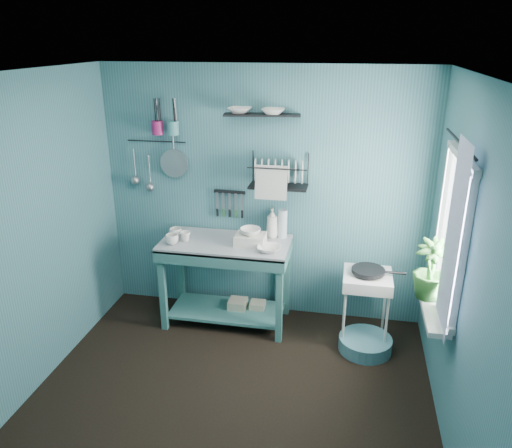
% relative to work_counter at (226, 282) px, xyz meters
% --- Properties ---
extents(floor, '(3.20, 3.20, 0.00)m').
position_rel_work_counter_xyz_m(floor, '(0.31, -1.17, -0.44)').
color(floor, black).
rests_on(floor, ground).
extents(ceiling, '(3.20, 3.20, 0.00)m').
position_rel_work_counter_xyz_m(ceiling, '(0.31, -1.17, 2.06)').
color(ceiling, silver).
rests_on(ceiling, ground).
extents(wall_back, '(3.20, 0.00, 3.20)m').
position_rel_work_counter_xyz_m(wall_back, '(0.31, 0.33, 0.81)').
color(wall_back, '#366870').
rests_on(wall_back, ground).
extents(wall_front, '(3.20, 0.00, 3.20)m').
position_rel_work_counter_xyz_m(wall_front, '(0.31, -2.67, 0.81)').
color(wall_front, '#366870').
rests_on(wall_front, ground).
extents(wall_left, '(0.00, 3.00, 3.00)m').
position_rel_work_counter_xyz_m(wall_left, '(-1.29, -1.17, 0.81)').
color(wall_left, '#366870').
rests_on(wall_left, ground).
extents(wall_right, '(0.00, 3.00, 3.00)m').
position_rel_work_counter_xyz_m(wall_right, '(1.91, -1.17, 0.81)').
color(wall_right, '#366870').
rests_on(wall_right, ground).
extents(work_counter, '(1.33, 0.84, 0.88)m').
position_rel_work_counter_xyz_m(work_counter, '(0.00, 0.00, 0.00)').
color(work_counter, '#346D6A').
rests_on(work_counter, floor).
extents(mug_left, '(0.12, 0.12, 0.10)m').
position_rel_work_counter_xyz_m(mug_left, '(-0.48, -0.16, 0.49)').
color(mug_left, white).
rests_on(mug_left, work_counter).
extents(mug_mid, '(0.14, 0.14, 0.09)m').
position_rel_work_counter_xyz_m(mug_mid, '(-0.38, -0.06, 0.48)').
color(mug_mid, white).
rests_on(mug_mid, work_counter).
extents(mug_right, '(0.17, 0.17, 0.10)m').
position_rel_work_counter_xyz_m(mug_right, '(-0.50, 0.00, 0.49)').
color(mug_right, white).
rests_on(mug_right, work_counter).
extents(wash_tub, '(0.28, 0.22, 0.10)m').
position_rel_work_counter_xyz_m(wash_tub, '(0.25, -0.02, 0.49)').
color(wash_tub, silver).
rests_on(wash_tub, work_counter).
extents(tub_bowl, '(0.20, 0.19, 0.06)m').
position_rel_work_counter_xyz_m(tub_bowl, '(0.25, -0.02, 0.57)').
color(tub_bowl, white).
rests_on(tub_bowl, wash_tub).
extents(soap_bottle, '(0.11, 0.12, 0.30)m').
position_rel_work_counter_xyz_m(soap_bottle, '(0.42, 0.20, 0.59)').
color(soap_bottle, silver).
rests_on(soap_bottle, work_counter).
extents(water_bottle, '(0.09, 0.09, 0.28)m').
position_rel_work_counter_xyz_m(water_bottle, '(0.52, 0.22, 0.58)').
color(water_bottle, silver).
rests_on(water_bottle, work_counter).
extents(counter_bowl, '(0.22, 0.22, 0.05)m').
position_rel_work_counter_xyz_m(counter_bowl, '(0.45, -0.15, 0.46)').
color(counter_bowl, white).
rests_on(counter_bowl, work_counter).
extents(hotplate_stand, '(0.45, 0.45, 0.70)m').
position_rel_work_counter_xyz_m(hotplate_stand, '(1.35, -0.09, -0.09)').
color(hotplate_stand, silver).
rests_on(hotplate_stand, floor).
extents(frying_pan, '(0.30, 0.30, 0.03)m').
position_rel_work_counter_xyz_m(frying_pan, '(1.35, -0.09, 0.30)').
color(frying_pan, black).
rests_on(frying_pan, hotplate_stand).
extents(knife_strip, '(0.32, 0.03, 0.03)m').
position_rel_work_counter_xyz_m(knife_strip, '(-0.03, 0.30, 0.84)').
color(knife_strip, black).
rests_on(knife_strip, wall_back).
extents(dish_rack, '(0.55, 0.24, 0.32)m').
position_rel_work_counter_xyz_m(dish_rack, '(0.48, 0.20, 1.11)').
color(dish_rack, black).
rests_on(dish_rack, wall_back).
extents(upper_shelf, '(0.72, 0.27, 0.01)m').
position_rel_work_counter_xyz_m(upper_shelf, '(0.31, 0.23, 1.62)').
color(upper_shelf, black).
rests_on(upper_shelf, wall_back).
extents(shelf_bowl_left, '(0.23, 0.23, 0.05)m').
position_rel_work_counter_xyz_m(shelf_bowl_left, '(0.10, 0.23, 1.65)').
color(shelf_bowl_left, white).
rests_on(shelf_bowl_left, upper_shelf).
extents(shelf_bowl_right, '(0.23, 0.23, 0.05)m').
position_rel_work_counter_xyz_m(shelf_bowl_right, '(0.41, 0.23, 1.57)').
color(shelf_bowl_right, white).
rests_on(shelf_bowl_right, upper_shelf).
extents(utensil_cup_magenta, '(0.11, 0.11, 0.13)m').
position_rel_work_counter_xyz_m(utensil_cup_magenta, '(-0.71, 0.25, 1.46)').
color(utensil_cup_magenta, '#961B59').
rests_on(utensil_cup_magenta, wall_back).
extents(utensil_cup_teal, '(0.11, 0.11, 0.13)m').
position_rel_work_counter_xyz_m(utensil_cup_teal, '(-0.56, 0.25, 1.46)').
color(utensil_cup_teal, teal).
rests_on(utensil_cup_teal, wall_back).
extents(colander, '(0.28, 0.03, 0.28)m').
position_rel_work_counter_xyz_m(colander, '(-0.58, 0.28, 1.11)').
color(colander, '#93949A').
rests_on(colander, wall_back).
extents(ladle_outer, '(0.01, 0.01, 0.30)m').
position_rel_work_counter_xyz_m(ladle_outer, '(-1.00, 0.29, 1.09)').
color(ladle_outer, '#93949A').
rests_on(ladle_outer, wall_back).
extents(ladle_inner, '(0.01, 0.01, 0.30)m').
position_rel_work_counter_xyz_m(ladle_inner, '(-0.85, 0.29, 1.03)').
color(ladle_inner, '#93949A').
rests_on(ladle_inner, wall_back).
extents(hook_rail, '(0.60, 0.01, 0.01)m').
position_rel_work_counter_xyz_m(hook_rail, '(-0.76, 0.30, 1.32)').
color(hook_rail, black).
rests_on(hook_rail, wall_back).
extents(window_glass, '(0.00, 1.10, 1.10)m').
position_rel_work_counter_xyz_m(window_glass, '(1.90, -0.72, 0.96)').
color(window_glass, white).
rests_on(window_glass, wall_right).
extents(windowsill, '(0.16, 0.95, 0.04)m').
position_rel_work_counter_xyz_m(windowsill, '(1.81, -0.72, 0.37)').
color(windowsill, silver).
rests_on(windowsill, wall_right).
extents(curtain, '(0.00, 1.35, 1.35)m').
position_rel_work_counter_xyz_m(curtain, '(1.83, -1.02, 1.01)').
color(curtain, white).
rests_on(curtain, wall_right).
extents(curtain_rod, '(0.02, 1.05, 0.02)m').
position_rel_work_counter_xyz_m(curtain_rod, '(1.85, -0.72, 1.61)').
color(curtain_rod, black).
rests_on(curtain_rod, wall_right).
extents(potted_plant, '(0.31, 0.31, 0.47)m').
position_rel_work_counter_xyz_m(potted_plant, '(1.79, -0.68, 0.63)').
color(potted_plant, '#2F692A').
rests_on(potted_plant, windowsill).
extents(storage_tin_large, '(0.18, 0.18, 0.22)m').
position_rel_work_counter_xyz_m(storage_tin_large, '(0.10, 0.05, -0.33)').
color(storage_tin_large, tan).
rests_on(storage_tin_large, floor).
extents(storage_tin_small, '(0.15, 0.15, 0.20)m').
position_rel_work_counter_xyz_m(storage_tin_small, '(0.30, 0.08, -0.34)').
color(storage_tin_small, tan).
rests_on(storage_tin_small, floor).
extents(floor_basin, '(0.48, 0.48, 0.13)m').
position_rel_work_counter_xyz_m(floor_basin, '(1.38, -0.25, -0.37)').
color(floor_basin, teal).
rests_on(floor_basin, floor).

